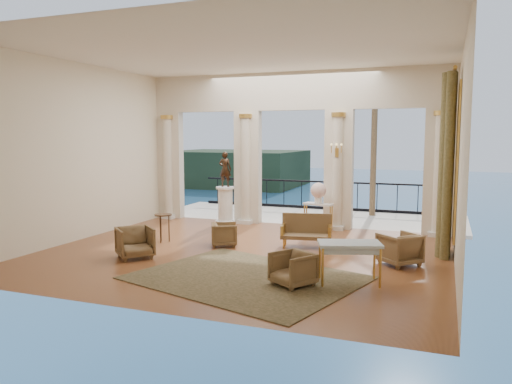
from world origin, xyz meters
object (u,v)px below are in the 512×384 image
at_px(armchair_d, 224,233).
at_px(side_table, 163,218).
at_px(console_table, 318,208).
at_px(armchair_b, 293,267).
at_px(pedestal, 225,206).
at_px(armchair_c, 399,247).
at_px(settee, 306,231).
at_px(armchair_a, 135,241).
at_px(game_table, 350,247).
at_px(statue, 225,169).

xyz_separation_m(armchair_d, side_table, (-1.63, -0.12, 0.30)).
bearing_deg(console_table, armchair_b, -66.77).
height_order(pedestal, side_table, pedestal).
relative_size(armchair_c, console_table, 0.84).
bearing_deg(settee, side_table, -179.25).
xyz_separation_m(armchair_a, armchair_b, (3.82, -0.75, -0.04)).
distance_m(settee, pedestal, 3.93).
bearing_deg(armchair_d, armchair_b, -162.01).
bearing_deg(console_table, game_table, -55.50).
distance_m(armchair_a, pedestal, 4.70).
bearing_deg(armchair_a, game_table, -51.32).
height_order(armchair_d, game_table, game_table).
relative_size(settee, statue, 1.19).
distance_m(pedestal, side_table, 3.06).
bearing_deg(armchair_d, armchair_a, 116.45).
height_order(armchair_c, statue, statue).
relative_size(armchair_b, statue, 0.63).
height_order(statue, console_table, statue).
bearing_deg(armchair_c, game_table, 21.28).
bearing_deg(side_table, armchair_a, -80.03).
xyz_separation_m(console_table, side_table, (-3.30, -2.79, -0.05)).
relative_size(statue, console_table, 1.21).
relative_size(armchair_b, settee, 0.53).
height_order(armchair_d, statue, statue).
relative_size(armchair_b, armchair_c, 0.91).
distance_m(settee, statue, 4.12).
distance_m(armchair_c, armchair_d, 4.14).
distance_m(armchair_d, pedestal, 3.20).
bearing_deg(game_table, pedestal, 114.43).
xyz_separation_m(armchair_d, statue, (-1.29, 2.92, 1.34)).
distance_m(armchair_c, game_table, 1.87).
xyz_separation_m(game_table, statue, (-4.69, 4.95, 0.97)).
height_order(armchair_b, settee, settee).
height_order(settee, statue, statue).
distance_m(armchair_b, armchair_c, 2.73).
bearing_deg(pedestal, statue, 0.00).
height_order(armchair_a, settee, settee).
bearing_deg(game_table, console_table, 91.10).
bearing_deg(armchair_c, settee, -68.60).
relative_size(settee, game_table, 1.02).
bearing_deg(console_table, settee, -69.72).
height_order(settee, side_table, settee).
relative_size(game_table, statue, 1.17).
bearing_deg(side_table, settee, 11.87).
bearing_deg(armchair_a, armchair_b, -59.30).
bearing_deg(pedestal, side_table, -96.33).
height_order(armchair_c, pedestal, pedestal).
bearing_deg(armchair_a, side_table, 51.73).
bearing_deg(statue, settee, 141.87).
height_order(armchair_a, side_table, armchair_a).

